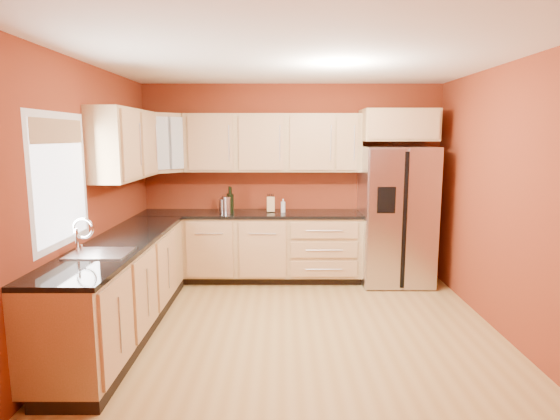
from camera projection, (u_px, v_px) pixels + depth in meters
The scene contains 23 objects.
floor at pixel (296, 332), 4.61m from camera, with size 4.00×4.00×0.00m, color #AD8443.
ceiling at pixel (297, 59), 4.21m from camera, with size 4.00×4.00×0.00m, color white.
wall_back at pixel (292, 181), 6.39m from camera, with size 4.00×0.04×2.60m, color maroon.
wall_front at pixel (309, 254), 2.44m from camera, with size 4.00×0.04×2.60m, color maroon.
wall_left at pixel (85, 202), 4.41m from camera, with size 0.04×4.00×2.60m, color maroon.
wall_right at pixel (508, 202), 4.41m from camera, with size 0.04×4.00×2.60m, color maroon.
base_cabinets_back at pixel (251, 248), 6.23m from camera, with size 2.90×0.60×0.88m, color #A2884F.
base_cabinets_left at pixel (122, 289), 4.55m from camera, with size 0.60×2.80×0.88m, color #A2884F.
countertop_back at pixel (250, 214), 6.14m from camera, with size 2.90×0.62×0.04m, color black.
countertop_left at pixel (120, 243), 4.48m from camera, with size 0.62×2.80×0.04m, color black.
upper_cabinets_back at pixel (273, 143), 6.14m from camera, with size 2.30×0.33×0.75m, color #A2884F.
upper_cabinets_left at pixel (125, 144), 5.05m from camera, with size 0.33×1.35×0.75m, color #A2884F.
corner_upper_cabinet at pixel (162, 143), 5.98m from camera, with size 0.62×0.33×0.75m, color #A2884F.
over_fridge_cabinet at pixel (398, 125), 5.97m from camera, with size 0.92×0.60×0.40m, color #A2884F.
refrigerator at pixel (396, 216), 6.08m from camera, with size 0.90×0.75×1.78m, color silver.
window at pixel (61, 180), 3.88m from camera, with size 0.03×0.90×1.00m, color white.
sink_faucet at pixel (99, 237), 3.96m from camera, with size 0.50×0.42×0.30m, color white, non-canonical shape.
canister_left at pixel (227, 205), 6.07m from camera, with size 0.13×0.13×0.22m, color silver.
canister_right at pixel (224, 206), 6.09m from camera, with size 0.11×0.11×0.18m, color silver.
wine_bottle_a at pixel (231, 200), 6.05m from camera, with size 0.08×0.08×0.34m, color black, non-canonical shape.
wine_bottle_b at pixel (230, 199), 6.11m from camera, with size 0.08×0.08×0.35m, color black, non-canonical shape.
knife_block at pixel (271, 204), 6.18m from camera, with size 0.10×0.09×0.20m, color tan.
soap_dispenser at pixel (283, 206), 6.14m from camera, with size 0.06×0.06×0.18m, color silver.
Camera 1 is at (-0.15, -4.37, 1.91)m, focal length 30.00 mm.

